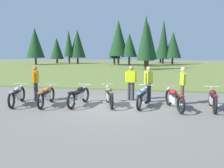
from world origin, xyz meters
The scene contains 14 objects.
ground_plane centered at (0.00, 0.00, 0.00)m, with size 140.00×140.00×0.00m, color slate.
grass_moorland centered at (0.00, 26.27, 0.05)m, with size 80.00×44.00×0.10m, color olive.
forest_treeline centered at (-6.14, 33.38, 4.13)m, with size 28.75×24.92×8.57m.
motorcycle_silver centered at (-4.10, -0.43, 0.44)m, with size 0.79×2.05×0.88m.
motorcycle_orange centered at (-2.76, -0.29, 0.44)m, with size 0.64×2.09×0.88m.
motorcycle_black centered at (-1.35, -0.04, 0.44)m, with size 0.62×2.10×0.88m.
motorcycle_olive centered at (-0.04, 0.20, 0.44)m, with size 0.88×2.02×0.88m.
motorcycle_sky_blue centered at (1.41, 0.29, 0.44)m, with size 0.62×2.09×0.88m.
motorcycle_red centered at (2.69, 0.05, 0.44)m, with size 0.80×2.05×0.88m.
motorcycle_maroon centered at (4.23, 0.31, 0.44)m, with size 0.62×2.10×0.88m.
rider_checking_bike centered at (-3.72, 0.54, 0.95)m, with size 0.29×0.54×1.67m.
rider_in_hivis_vest centered at (1.60, 1.23, 0.95)m, with size 0.40×0.45×1.67m.
rider_near_row_end centered at (0.76, 1.53, 0.95)m, with size 0.55×0.27×1.67m.
rider_with_back_turned centered at (3.12, 1.10, 0.95)m, with size 0.22×0.55×1.67m.
Camera 1 is at (1.92, -9.34, 2.28)m, focal length 36.37 mm.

